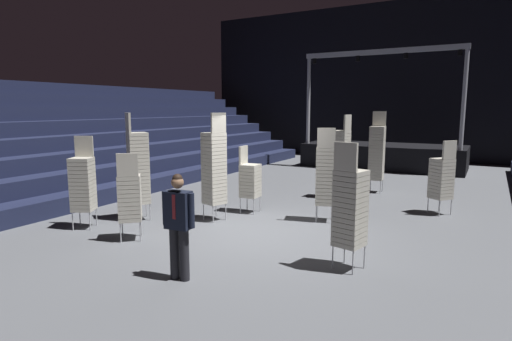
# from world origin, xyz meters

# --- Properties ---
(ground_plane) EXTENTS (22.00, 30.00, 0.10)m
(ground_plane) POSITION_xyz_m (0.00, 0.00, -0.05)
(ground_plane) COLOR #515459
(arena_end_wall) EXTENTS (22.00, 0.30, 8.00)m
(arena_end_wall) POSITION_xyz_m (0.00, 15.00, 4.00)
(arena_end_wall) COLOR black
(arena_end_wall) RESTS_ON ground_plane
(bleacher_bank_left) EXTENTS (6.00, 24.00, 3.60)m
(bleacher_bank_left) POSITION_xyz_m (-8.00, 1.00, 1.80)
(bleacher_bank_left) COLOR #191E38
(bleacher_bank_left) RESTS_ON ground_plane
(stage_riser) EXTENTS (6.85, 2.79, 5.05)m
(stage_riser) POSITION_xyz_m (0.00, 11.40, 0.61)
(stage_riser) COLOR black
(stage_riser) RESTS_ON ground_plane
(man_with_tie) EXTENTS (0.57, 0.27, 1.68)m
(man_with_tie) POSITION_xyz_m (0.06, -2.77, 0.95)
(man_with_tie) COLOR black
(man_with_tie) RESTS_ON ground_plane
(chair_stack_front_left) EXTENTS (0.55, 0.55, 2.56)m
(chair_stack_front_left) POSITION_xyz_m (-1.48, 0.40, 1.28)
(chair_stack_front_left) COLOR #B2B5BA
(chair_stack_front_left) RESTS_ON ground_plane
(chair_stack_front_right) EXTENTS (0.53, 0.53, 2.14)m
(chair_stack_front_right) POSITION_xyz_m (2.23, -1.04, 1.07)
(chair_stack_front_right) COLOR #B2B5BA
(chair_stack_front_right) RESTS_ON ground_plane
(chair_stack_mid_left) EXTENTS (0.47, 0.47, 1.71)m
(chair_stack_mid_left) POSITION_xyz_m (-1.13, 1.46, 0.86)
(chair_stack_mid_left) COLOR #B2B5BA
(chair_stack_mid_left) RESTS_ON ground_plane
(chair_stack_mid_right) EXTENTS (0.62, 0.62, 1.79)m
(chair_stack_mid_right) POSITION_xyz_m (-2.10, -1.68, 0.90)
(chair_stack_mid_right) COLOR #B2B5BA
(chair_stack_mid_right) RESTS_ON ground_plane
(chair_stack_mid_centre) EXTENTS (0.61, 0.61, 2.56)m
(chair_stack_mid_centre) POSITION_xyz_m (-3.07, -0.46, 1.28)
(chair_stack_mid_centre) COLOR #B2B5BA
(chair_stack_mid_centre) RESTS_ON ground_plane
(chair_stack_rear_left) EXTENTS (0.60, 0.60, 2.05)m
(chair_stack_rear_left) POSITION_xyz_m (-3.64, -1.58, 1.03)
(chair_stack_rear_left) COLOR #B2B5BA
(chair_stack_rear_left) RESTS_ON ground_plane
(chair_stack_rear_right) EXTENTS (0.47, 0.47, 2.56)m
(chair_stack_rear_right) POSITION_xyz_m (1.07, 5.66, 1.28)
(chair_stack_rear_right) COLOR #B2B5BA
(chair_stack_rear_right) RESTS_ON ground_plane
(chair_stack_rear_centre) EXTENTS (0.50, 0.50, 2.48)m
(chair_stack_rear_centre) POSITION_xyz_m (0.34, 4.26, 1.24)
(chair_stack_rear_centre) COLOR #B2B5BA
(chair_stack_rear_centre) RESTS_ON ground_plane
(chair_stack_aisle_left) EXTENTS (0.56, 0.56, 2.22)m
(chair_stack_aisle_left) POSITION_xyz_m (0.85, 1.60, 1.11)
(chair_stack_aisle_left) COLOR #B2B5BA
(chair_stack_aisle_left) RESTS_ON ground_plane
(chair_stack_aisle_right) EXTENTS (0.62, 0.62, 1.88)m
(chair_stack_aisle_right) POSITION_xyz_m (3.17, 3.64, 0.94)
(chair_stack_aisle_right) COLOR #B2B5BA
(chair_stack_aisle_right) RESTS_ON ground_plane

